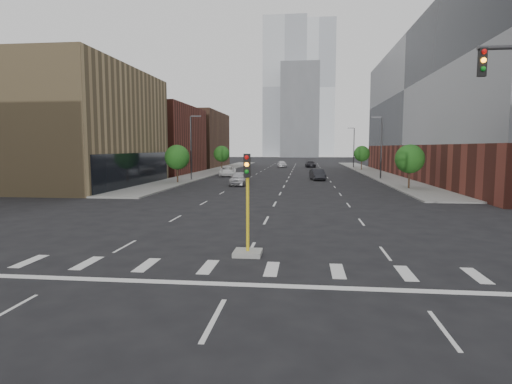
% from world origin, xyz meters
% --- Properties ---
extents(ground, '(400.00, 400.00, 0.00)m').
position_xyz_m(ground, '(0.00, 0.00, 0.00)').
color(ground, black).
rests_on(ground, ground).
extents(sidewalk_left_far, '(5.00, 92.00, 0.15)m').
position_xyz_m(sidewalk_left_far, '(-15.00, 74.00, 0.07)').
color(sidewalk_left_far, gray).
rests_on(sidewalk_left_far, ground).
extents(sidewalk_right_far, '(5.00, 92.00, 0.15)m').
position_xyz_m(sidewalk_right_far, '(15.00, 74.00, 0.07)').
color(sidewalk_right_far, gray).
rests_on(sidewalk_right_far, ground).
extents(building_left_mid, '(20.00, 24.00, 14.00)m').
position_xyz_m(building_left_mid, '(-27.50, 40.00, 7.00)').
color(building_left_mid, tan).
rests_on(building_left_mid, ground).
extents(building_left_far_a, '(20.00, 22.00, 12.00)m').
position_xyz_m(building_left_far_a, '(-27.50, 66.00, 6.00)').
color(building_left_far_a, brown).
rests_on(building_left_far_a, ground).
extents(building_left_far_b, '(20.00, 24.00, 13.00)m').
position_xyz_m(building_left_far_b, '(-27.50, 92.00, 6.50)').
color(building_left_far_b, brown).
rests_on(building_left_far_b, ground).
extents(building_right_main, '(24.00, 70.00, 22.00)m').
position_xyz_m(building_right_main, '(29.50, 60.00, 11.00)').
color(building_right_main, brown).
rests_on(building_right_main, ground).
extents(tower_left, '(22.00, 22.00, 70.00)m').
position_xyz_m(tower_left, '(-8.00, 220.00, 35.00)').
color(tower_left, '#B2B7BC').
rests_on(tower_left, ground).
extents(tower_right, '(20.00, 20.00, 80.00)m').
position_xyz_m(tower_right, '(10.00, 260.00, 40.00)').
color(tower_right, '#B2B7BC').
rests_on(tower_right, ground).
extents(tower_mid, '(18.00, 18.00, 44.00)m').
position_xyz_m(tower_mid, '(0.00, 200.00, 22.00)').
color(tower_mid, slate).
rests_on(tower_mid, ground).
extents(median_traffic_signal, '(1.20, 1.20, 4.40)m').
position_xyz_m(median_traffic_signal, '(0.00, 8.97, 0.97)').
color(median_traffic_signal, '#999993').
rests_on(median_traffic_signal, ground).
extents(streetlight_right_a, '(1.60, 0.22, 9.07)m').
position_xyz_m(streetlight_right_a, '(13.41, 55.00, 5.01)').
color(streetlight_right_a, '#2D2D30').
rests_on(streetlight_right_a, ground).
extents(streetlight_right_b, '(1.60, 0.22, 9.07)m').
position_xyz_m(streetlight_right_b, '(13.41, 90.00, 5.01)').
color(streetlight_right_b, '#2D2D30').
rests_on(streetlight_right_b, ground).
extents(streetlight_left, '(1.60, 0.22, 9.07)m').
position_xyz_m(streetlight_left, '(-13.41, 50.00, 5.01)').
color(streetlight_left, '#2D2D30').
rests_on(streetlight_left, ground).
extents(tree_left_near, '(3.20, 3.20, 4.85)m').
position_xyz_m(tree_left_near, '(-14.00, 45.00, 3.39)').
color(tree_left_near, '#382619').
rests_on(tree_left_near, ground).
extents(tree_left_far, '(3.20, 3.20, 4.85)m').
position_xyz_m(tree_left_far, '(-14.00, 75.00, 3.39)').
color(tree_left_far, '#382619').
rests_on(tree_left_far, ground).
extents(tree_right_near, '(3.20, 3.20, 4.85)m').
position_xyz_m(tree_right_near, '(14.00, 40.00, 3.39)').
color(tree_right_near, '#382619').
rests_on(tree_right_near, ground).
extents(tree_right_far, '(3.20, 3.20, 4.85)m').
position_xyz_m(tree_right_far, '(14.00, 80.00, 3.39)').
color(tree_right_far, '#382619').
rests_on(tree_right_far, ground).
extents(car_near_left, '(2.17, 5.07, 1.71)m').
position_xyz_m(car_near_left, '(-5.55, 43.13, 0.85)').
color(car_near_left, '#B5B5BA').
rests_on(car_near_left, ground).
extents(car_mid_right, '(2.36, 5.02, 1.59)m').
position_xyz_m(car_mid_right, '(4.28, 52.73, 0.80)').
color(car_mid_right, black).
rests_on(car_mid_right, ground).
extents(car_far_left, '(3.47, 6.08, 1.60)m').
position_xyz_m(car_far_left, '(-10.01, 59.56, 0.80)').
color(car_far_left, white).
rests_on(car_far_left, ground).
extents(car_deep_right, '(2.51, 5.47, 1.55)m').
position_xyz_m(car_deep_right, '(3.82, 91.71, 0.77)').
color(car_deep_right, black).
rests_on(car_deep_right, ground).
extents(car_distant, '(2.62, 4.93, 1.60)m').
position_xyz_m(car_distant, '(-2.83, 91.64, 0.80)').
color(car_distant, silver).
rests_on(car_distant, ground).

